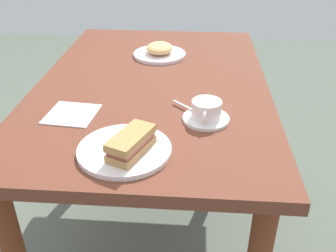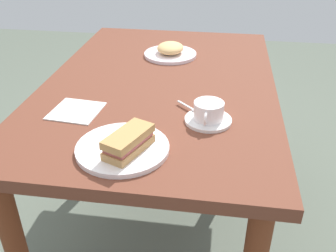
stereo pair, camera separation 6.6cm
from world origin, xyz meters
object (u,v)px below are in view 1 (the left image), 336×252
at_px(dining_table, 153,106).
at_px(coffee_cup, 206,109).
at_px(napkin, 72,114).
at_px(coffee_saucer, 206,119).
at_px(spoon, 188,107).
at_px(sandwich_front, 132,143).
at_px(side_plate, 160,54).
at_px(sandwich_plate, 124,150).

relative_size(dining_table, coffee_cup, 11.05).
height_order(dining_table, napkin, napkin).
bearing_deg(coffee_saucer, spoon, 46.10).
height_order(sandwich_front, side_plate, sandwich_front).
height_order(coffee_cup, napkin, coffee_cup).
distance_m(sandwich_plate, sandwich_front, 0.05).
distance_m(sandwich_plate, spoon, 0.29).
distance_m(coffee_cup, spoon, 0.09).
distance_m(sandwich_front, side_plate, 0.76).
xyz_separation_m(coffee_saucer, spoon, (0.06, 0.06, 0.01)).
bearing_deg(coffee_saucer, sandwich_front, 137.33).
distance_m(sandwich_front, coffee_cup, 0.28).
height_order(sandwich_plate, coffee_saucer, sandwich_plate).
xyz_separation_m(spoon, napkin, (-0.05, 0.36, -0.01)).
bearing_deg(spoon, coffee_saucer, -133.90).
height_order(sandwich_front, coffee_saucer, sandwich_front).
xyz_separation_m(sandwich_plate, coffee_cup, (0.19, -0.22, 0.03)).
height_order(side_plate, napkin, side_plate).
xyz_separation_m(sandwich_front, coffee_saucer, (0.21, -0.19, -0.04)).
xyz_separation_m(sandwich_front, spoon, (0.27, -0.14, -0.03)).
xyz_separation_m(coffee_cup, spoon, (0.06, 0.06, -0.03)).
bearing_deg(sandwich_front, napkin, 47.09).
bearing_deg(sandwich_plate, dining_table, -2.77).
bearing_deg(dining_table, sandwich_plate, 177.23).
height_order(dining_table, side_plate, side_plate).
height_order(dining_table, spoon, spoon).
relative_size(dining_table, sandwich_plate, 5.11).
relative_size(coffee_saucer, napkin, 0.96).
bearing_deg(coffee_cup, dining_table, 34.34).
relative_size(sandwich_plate, spoon, 3.19).
relative_size(sandwich_plate, coffee_saucer, 1.76).
bearing_deg(side_plate, sandwich_front, -179.86).
relative_size(sandwich_plate, coffee_cup, 2.16).
relative_size(coffee_cup, spoon, 1.47).
xyz_separation_m(coffee_saucer, coffee_cup, (-0.00, 0.00, 0.03)).
bearing_deg(dining_table, coffee_cup, -145.66).
bearing_deg(sandwich_front, coffee_saucer, -42.67).
distance_m(dining_table, spoon, 0.29).
bearing_deg(dining_table, spoon, -148.99).
height_order(coffee_cup, side_plate, coffee_cup).
bearing_deg(napkin, side_plate, -22.35).
distance_m(sandwich_front, coffee_saucer, 0.29).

